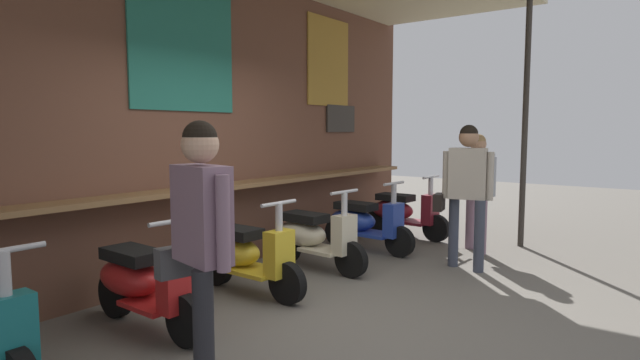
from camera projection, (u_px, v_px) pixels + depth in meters
The scene contains 10 objects.
ground_plane at pixel (328, 317), 4.48m from camera, with size 25.76×25.76×0.00m, color #605B54.
market_stall_facade at pixel (188, 92), 5.36m from camera, with size 9.20×2.82×3.61m.
scooter_red at pixel (142, 282), 4.19m from camera, with size 0.46×1.40×0.97m.
scooter_yellow at pixel (244, 254), 5.13m from camera, with size 0.46×1.40×0.97m.
scooter_cream at pixel (312, 236), 6.03m from camera, with size 0.49×1.40×0.97m.
scooter_blue at pixel (363, 222), 6.93m from camera, with size 0.47×1.40×0.97m.
scooter_maroon at pixel (402, 212), 7.84m from camera, with size 0.48×1.40×0.97m.
shopper_with_handbag at pixel (201, 230), 3.09m from camera, with size 0.36×0.67×1.69m.
shopper_browsing at pixel (477, 181), 6.83m from camera, with size 0.34×0.53×1.58m.
shopper_passing at pixel (466, 182), 5.95m from camera, with size 0.37×0.67×1.69m.
Camera 1 is at (-3.53, -2.53, 1.63)m, focal length 28.75 mm.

